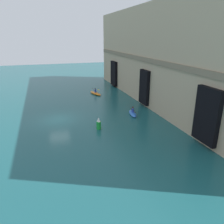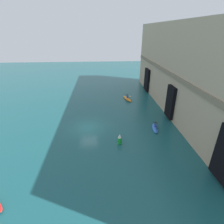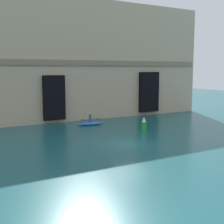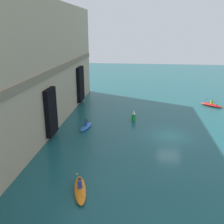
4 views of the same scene
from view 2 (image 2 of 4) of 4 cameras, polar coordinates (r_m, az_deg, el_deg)
ground_plane at (r=26.25m, az=-7.76°, el=-4.98°), size 120.00×120.00×0.00m
cliff_bluff at (r=29.56m, az=24.97°, el=11.34°), size 44.30×6.48×14.41m
kayak_blue at (r=26.27m, az=13.91°, el=-4.98°), size 2.95×1.27×1.13m
kayak_orange at (r=36.44m, az=5.02°, el=4.40°), size 3.56×1.76×1.12m
marker_buoy at (r=22.21m, az=2.52°, el=-8.90°), size 0.51×0.51×1.40m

